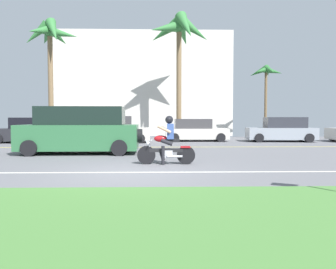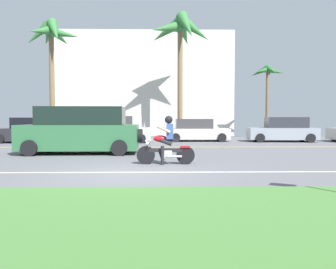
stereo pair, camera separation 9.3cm
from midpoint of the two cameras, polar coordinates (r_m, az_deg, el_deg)
ground at (r=12.10m, az=-5.67°, el=-4.35°), size 56.00×30.00×0.04m
grass_median at (r=5.16m, az=-11.59°, el=-13.50°), size 56.00×3.80×0.06m
lane_line_near at (r=9.18m, az=-7.02°, el=-6.46°), size 50.40×0.12×0.01m
lane_line_far at (r=17.20m, az=-4.43°, el=-2.17°), size 50.40×0.12×0.01m
motorcyclist at (r=10.66m, az=-0.48°, el=-1.61°), size 1.87×0.61×1.56m
suv_nearby at (r=14.43m, az=-14.99°, el=0.60°), size 5.10×2.21×1.97m
parked_car_0 at (r=22.06m, az=-22.62°, el=0.57°), size 4.17×2.28×1.54m
parked_car_1 at (r=20.72m, az=-9.21°, el=0.72°), size 4.18×2.05×1.63m
parked_car_2 at (r=21.86m, az=4.59°, el=0.67°), size 4.06×2.02×1.46m
parked_car_3 at (r=22.50m, az=18.87°, el=0.70°), size 4.37×2.08×1.57m
palm_tree_0 at (r=25.66m, az=16.41°, el=9.80°), size 2.48×2.55×5.41m
palm_tree_1 at (r=25.55m, az=-19.74°, el=15.11°), size 3.87×3.91×8.41m
palm_tree_2 at (r=24.98m, az=1.75°, el=16.72°), size 4.64×4.59×9.05m
building_far at (r=30.16m, az=-4.29°, el=8.40°), size 15.27×4.00×8.91m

